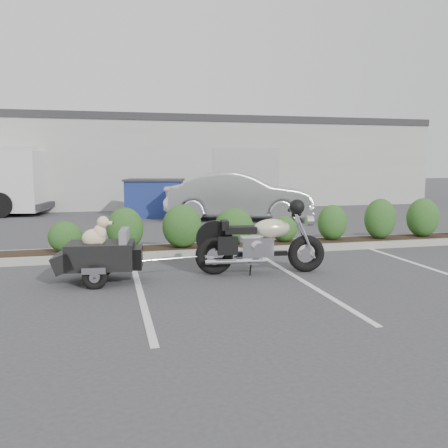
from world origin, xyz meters
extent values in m
plane|color=#38383A|center=(0.00, 0.00, 0.00)|extent=(90.00, 90.00, 0.00)
cube|color=#9E9E93|center=(1.00, 2.20, 0.07)|extent=(12.00, 1.00, 0.15)
cube|color=#9EA099|center=(0.00, 17.00, 2.00)|extent=(26.00, 10.00, 4.00)
torus|color=black|center=(-0.13, 0.16, 0.34)|extent=(0.70, 0.25, 0.68)
torus|color=black|center=(1.53, -0.05, 0.34)|extent=(0.70, 0.25, 0.68)
cylinder|color=silver|center=(-0.13, 0.16, 0.34)|extent=(0.30, 0.16, 0.28)
cylinder|color=silver|center=(1.53, -0.05, 0.34)|extent=(0.25, 0.13, 0.24)
cylinder|color=silver|center=(1.45, -0.14, 0.71)|extent=(0.44, 0.10, 0.90)
cylinder|color=silver|center=(1.47, 0.06, 0.71)|extent=(0.44, 0.10, 0.90)
cylinder|color=silver|center=(1.30, -0.02, 1.10)|extent=(0.12, 0.71, 0.03)
cylinder|color=silver|center=(1.58, -0.05, 0.93)|extent=(0.14, 0.20, 0.18)
sphere|color=black|center=(1.22, -0.32, 1.22)|extent=(0.29, 0.29, 0.26)
cube|color=silver|center=(0.63, 0.06, 0.49)|extent=(0.60, 0.41, 0.35)
cube|color=black|center=(0.73, 0.05, 0.36)|extent=(0.92, 0.21, 0.08)
ellipsoid|color=beige|center=(0.90, 0.03, 0.81)|extent=(0.71, 0.46, 0.34)
cube|color=black|center=(0.32, 0.10, 0.79)|extent=(0.59, 0.37, 0.12)
cube|color=black|center=(0.05, 0.13, 0.88)|extent=(0.16, 0.32, 0.16)
cylinder|color=silver|center=(0.20, -0.07, 0.26)|extent=(1.07, 0.22, 0.09)
cylinder|color=silver|center=(0.24, 0.29, 0.26)|extent=(1.07, 0.22, 0.09)
cube|color=black|center=(0.04, -0.15, 0.56)|extent=(0.36, 0.18, 0.30)
cube|color=black|center=(-2.07, 0.06, 0.46)|extent=(1.15, 0.85, 0.43)
cube|color=slate|center=(-1.69, 0.01, 0.73)|extent=(0.20, 0.64, 0.30)
cube|color=slate|center=(-2.02, 0.05, 0.56)|extent=(0.78, 0.71, 0.04)
cube|color=black|center=(-2.63, 0.13, 0.39)|extent=(0.47, 0.77, 0.37)
cube|color=black|center=(-1.51, -0.01, 0.41)|extent=(0.26, 0.53, 0.35)
torus|color=black|center=(-2.18, -0.36, 0.18)|extent=(0.41, 0.16, 0.40)
torus|color=black|center=(-2.07, 0.49, 0.18)|extent=(0.41, 0.16, 0.40)
cube|color=silver|center=(-2.18, -0.41, 0.30)|extent=(0.37, 0.12, 0.10)
cube|color=silver|center=(-2.07, 0.54, 0.30)|extent=(0.37, 0.12, 0.10)
cylinder|color=black|center=(-2.12, 0.06, 0.18)|extent=(0.15, 0.91, 0.04)
cylinder|color=silver|center=(-1.27, -0.04, 0.34)|extent=(0.61, 0.11, 0.04)
ellipsoid|color=beige|center=(-2.18, 0.06, 0.75)|extent=(0.41, 0.30, 0.30)
ellipsoid|color=beige|center=(-2.09, 0.05, 0.83)|extent=(0.24, 0.23, 0.28)
sphere|color=beige|center=(-2.02, 0.04, 1.01)|extent=(0.21, 0.21, 0.19)
ellipsoid|color=beige|center=(-1.93, 0.03, 0.99)|extent=(0.15, 0.10, 0.07)
sphere|color=black|center=(-1.87, 0.02, 0.99)|extent=(0.04, 0.04, 0.04)
ellipsoid|color=beige|center=(-2.07, -0.01, 1.03)|extent=(0.05, 0.05, 0.11)
ellipsoid|color=beige|center=(-2.06, 0.10, 1.03)|extent=(0.05, 0.05, 0.11)
cylinder|color=beige|center=(-2.06, -0.02, 0.63)|extent=(0.05, 0.05, 0.12)
cylinder|color=beige|center=(-2.05, 0.10, 0.63)|extent=(0.05, 0.05, 0.12)
imported|color=#BBBCC4|center=(2.49, 7.78, 0.82)|extent=(5.28, 3.29, 1.64)
cube|color=navy|center=(-0.25, 9.52, 0.66)|extent=(2.24, 1.75, 1.33)
cube|color=#2D2D30|center=(-0.25, 9.52, 1.35)|extent=(2.38, 1.89, 0.07)
cube|color=silver|center=(-5.28, 11.59, 1.28)|extent=(2.43, 2.68, 2.25)
cube|color=black|center=(-5.28, 11.59, 0.97)|extent=(0.43, 1.92, 1.02)
cylinder|color=black|center=(-5.68, 10.52, 0.46)|extent=(0.96, 0.45, 0.92)
cylinder|color=black|center=(-5.28, 12.73, 0.46)|extent=(0.96, 0.45, 0.92)
camera|label=1|loc=(-1.95, -7.89, 1.98)|focal=38.00mm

